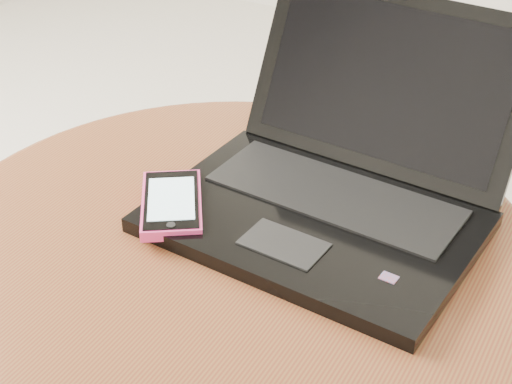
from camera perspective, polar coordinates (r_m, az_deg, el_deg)
The scene contains 4 objects.
table at distance 0.93m, azimuth -2.01°, elevation -9.23°, with size 0.69×0.69×0.55m.
laptop at distance 0.89m, azimuth 5.77°, elevation 0.90°, with size 0.36×0.36×0.21m.
phone_black at distance 0.90m, azimuth -5.97°, elevation -1.20°, with size 0.11×0.13×0.01m.
phone_pink at distance 0.89m, azimuth -6.10°, elevation -0.84°, with size 0.12×0.14×0.01m.
Camera 1 is at (0.28, -0.59, 1.06)m, focal length 55.50 mm.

